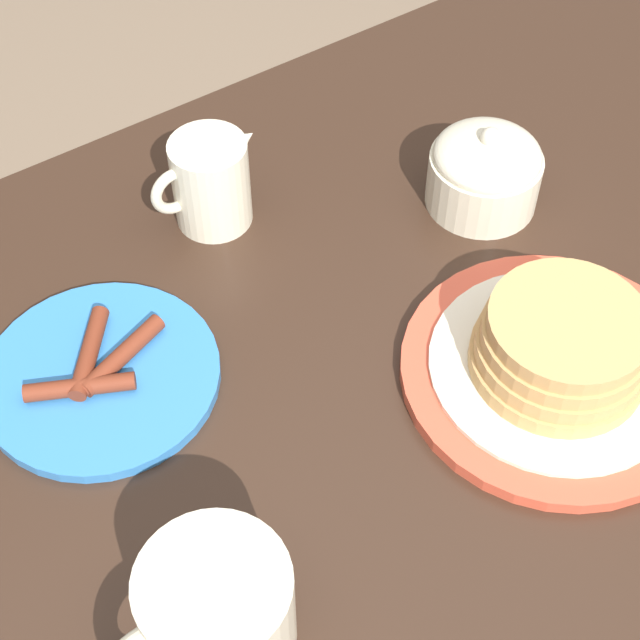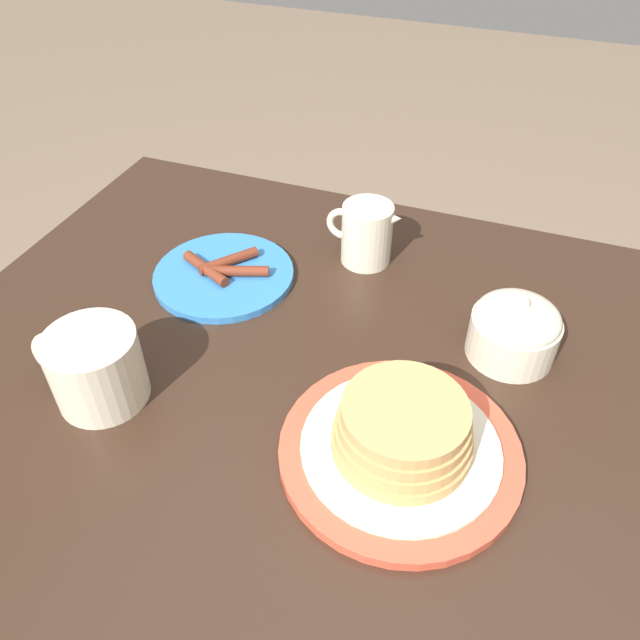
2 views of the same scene
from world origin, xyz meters
TOP-DOWN VIEW (x-y plane):
  - dining_table at (0.00, 0.00)m, footprint 1.18×0.84m
  - pancake_plate at (0.02, 0.03)m, footprint 0.24×0.24m
  - side_plate_bacon at (0.31, -0.16)m, footprint 0.18×0.18m
  - coffee_mug at (0.34, 0.07)m, footprint 0.13×0.10m
  - creamer_pitcher at (0.14, -0.27)m, footprint 0.10×0.07m
  - sugar_bowl at (-0.06, -0.15)m, footprint 0.10×0.10m

SIDE VIEW (x-z plane):
  - dining_table at x=0.00m, z-range 0.25..1.02m
  - side_plate_bacon at x=0.31m, z-range 0.77..0.80m
  - pancake_plate at x=0.02m, z-range 0.77..0.84m
  - sugar_bowl at x=-0.06m, z-range 0.77..0.86m
  - coffee_mug at x=0.34m, z-range 0.78..0.86m
  - creamer_pitcher at x=0.14m, z-range 0.78..0.87m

